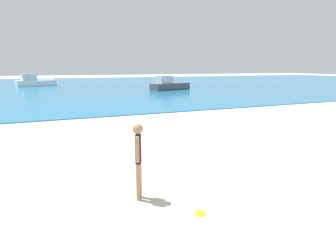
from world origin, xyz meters
name	(u,v)px	position (x,y,z in m)	size (l,w,h in m)	color
water	(69,85)	(0.00, 43.67, 0.03)	(160.00, 60.00, 0.06)	#1E6B9E
person_standing	(138,157)	(-1.75, 3.53, 0.91)	(0.21, 0.34, 1.59)	#936B4C
frisbee	(200,213)	(-0.90, 2.47, 0.01)	(0.22, 0.22, 0.03)	yellow
boat_near	(169,85)	(10.02, 29.11, 0.64)	(5.15, 2.91, 1.67)	#4C4C51
boat_far	(35,82)	(-4.67, 42.90, 0.67)	(5.48, 3.26, 1.78)	white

